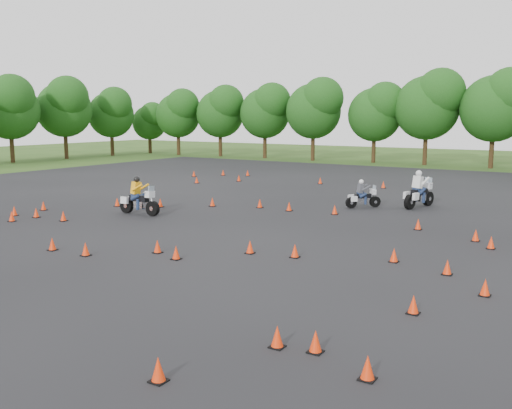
# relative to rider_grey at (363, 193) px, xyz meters

# --- Properties ---
(ground) EXTENTS (140.00, 140.00, 0.00)m
(ground) POSITION_rel_rider_grey_xyz_m (-1.29, -12.59, -0.76)
(ground) COLOR #2D5119
(ground) RESTS_ON ground
(asphalt_pad) EXTENTS (62.00, 62.00, 0.00)m
(asphalt_pad) POSITION_rel_rider_grey_xyz_m (-1.29, -6.59, -0.76)
(asphalt_pad) COLOR black
(asphalt_pad) RESTS_ON ground
(treeline) EXTENTS (87.13, 32.03, 10.82)m
(treeline) POSITION_rel_rider_grey_xyz_m (0.70, 22.51, 3.84)
(treeline) COLOR #1B4A15
(treeline) RESTS_ON ground
(traffic_cones) EXTENTS (33.19, 33.01, 0.45)m
(traffic_cones) POSITION_rel_rider_grey_xyz_m (-1.85, -7.31, -0.53)
(traffic_cones) COLOR #FF350A
(traffic_cones) RESTS_ON asphalt_pad
(rider_grey) EXTENTS (1.77, 1.85, 1.51)m
(rider_grey) POSITION_rel_rider_grey_xyz_m (0.00, 0.00, 0.00)
(rider_grey) COLOR #42434A
(rider_grey) RESTS_ON ground
(rider_yellow) EXTENTS (2.43, 0.77, 1.87)m
(rider_yellow) POSITION_rel_rider_grey_xyz_m (-8.52, -7.89, 0.18)
(rider_yellow) COLOR #FFAC16
(rider_yellow) RESTS_ON ground
(rider_white) EXTENTS (1.43, 2.69, 1.99)m
(rider_white) POSITION_rel_rider_grey_xyz_m (2.49, 1.64, 0.24)
(rider_white) COLOR silver
(rider_white) RESTS_ON ground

